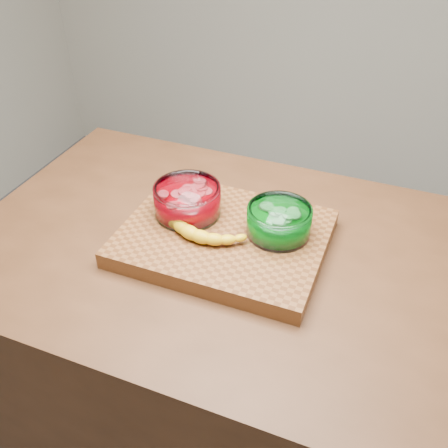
% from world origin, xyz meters
% --- Properties ---
extents(counter, '(1.20, 0.80, 0.90)m').
position_xyz_m(counter, '(0.00, 0.00, 0.45)').
color(counter, '#492915').
rests_on(counter, ground).
extents(cutting_board, '(0.45, 0.35, 0.04)m').
position_xyz_m(cutting_board, '(0.00, 0.00, 0.92)').
color(cutting_board, brown).
rests_on(cutting_board, counter).
extents(bowl_red, '(0.15, 0.15, 0.07)m').
position_xyz_m(bowl_red, '(-0.10, 0.03, 0.98)').
color(bowl_red, white).
rests_on(bowl_red, cutting_board).
extents(bowl_green, '(0.14, 0.14, 0.07)m').
position_xyz_m(bowl_green, '(0.11, 0.04, 0.97)').
color(bowl_green, white).
rests_on(bowl_green, cutting_board).
extents(banana, '(0.24, 0.14, 0.04)m').
position_xyz_m(banana, '(-0.04, -0.01, 0.96)').
color(banana, gold).
rests_on(banana, cutting_board).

